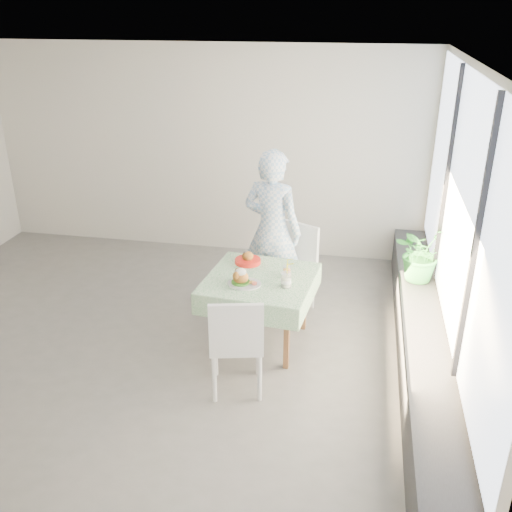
% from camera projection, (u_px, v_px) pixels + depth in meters
% --- Properties ---
extents(floor, '(6.00, 6.00, 0.00)m').
position_uv_depth(floor, '(147.00, 337.00, 6.06)').
color(floor, '#5C5A57').
rests_on(floor, ground).
extents(ceiling, '(6.00, 6.00, 0.00)m').
position_uv_depth(ceiling, '(121.00, 60.00, 4.91)').
color(ceiling, white).
rests_on(ceiling, ground).
extents(wall_back, '(6.00, 0.02, 2.80)m').
position_uv_depth(wall_back, '(205.00, 151.00, 7.72)').
color(wall_back, beige).
rests_on(wall_back, ground).
extents(wall_right, '(0.02, 5.00, 2.80)m').
position_uv_depth(wall_right, '(460.00, 235.00, 4.96)').
color(wall_right, beige).
rests_on(wall_right, ground).
extents(window_pane, '(0.01, 4.80, 2.18)m').
position_uv_depth(window_pane, '(461.00, 207.00, 4.87)').
color(window_pane, '#D1E0F9').
rests_on(window_pane, ground).
extents(window_ledge, '(0.40, 4.80, 0.50)m').
position_uv_depth(window_ledge, '(421.00, 344.00, 5.47)').
color(window_ledge, black).
rests_on(window_ledge, ground).
extents(cafe_table, '(1.14, 1.14, 0.74)m').
position_uv_depth(cafe_table, '(260.00, 302.00, 5.79)').
color(cafe_table, brown).
rests_on(cafe_table, ground).
extents(chair_far, '(0.63, 0.63, 1.00)m').
position_uv_depth(chair_far, '(290.00, 285.00, 6.49)').
color(chair_far, white).
rests_on(chair_far, ground).
extents(chair_near, '(0.56, 0.56, 0.98)m').
position_uv_depth(chair_near, '(237.00, 360.00, 5.13)').
color(chair_near, white).
rests_on(chair_near, ground).
extents(diner, '(0.77, 0.61, 1.86)m').
position_uv_depth(diner, '(272.00, 231.00, 6.32)').
color(diner, '#84ADD4').
rests_on(diner, ground).
extents(main_dish, '(0.33, 0.33, 0.17)m').
position_uv_depth(main_dish, '(242.00, 279.00, 5.51)').
color(main_dish, white).
rests_on(main_dish, cafe_table).
extents(juice_cup_orange, '(0.09, 0.09, 0.24)m').
position_uv_depth(juice_cup_orange, '(287.00, 272.00, 5.66)').
color(juice_cup_orange, white).
rests_on(juice_cup_orange, cafe_table).
extents(juice_cup_lemonade, '(0.10, 0.10, 0.29)m').
position_uv_depth(juice_cup_lemonade, '(286.00, 280.00, 5.47)').
color(juice_cup_lemonade, white).
rests_on(juice_cup_lemonade, cafe_table).
extents(second_dish, '(0.27, 0.27, 0.13)m').
position_uv_depth(second_dish, '(248.00, 260.00, 5.98)').
color(second_dish, red).
rests_on(second_dish, cafe_table).
extents(potted_plant, '(0.74, 0.75, 0.63)m').
position_uv_depth(potted_plant, '(421.00, 252.00, 6.07)').
color(potted_plant, '#287928').
rests_on(potted_plant, window_ledge).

